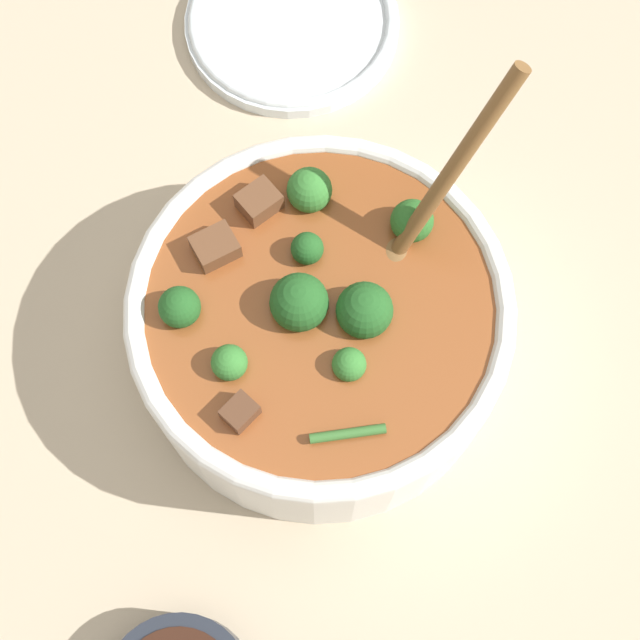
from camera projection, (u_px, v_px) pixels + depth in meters
The scene contains 3 objects.
ground_plane at pixel (320, 349), 0.73m from camera, with size 4.00×4.00×0.00m, color #C6B293.
stew_bowl at pixel (320, 323), 0.67m from camera, with size 0.28×0.28×0.25m.
empty_plate at pixel (292, 22), 0.84m from camera, with size 0.20×0.20×0.02m.
Camera 1 is at (0.23, 0.05, 0.69)m, focal length 50.00 mm.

